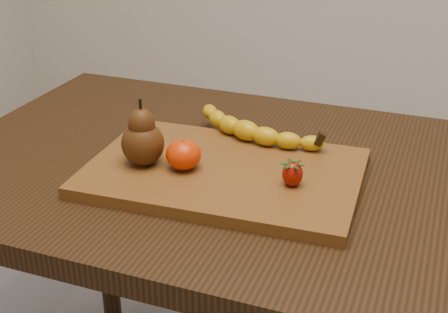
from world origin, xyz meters
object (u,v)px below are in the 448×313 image
at_px(cutting_board, 224,173).
at_px(pear, 142,132).
at_px(table, 219,209).
at_px(mandarin, 184,155).

height_order(cutting_board, pear, pear).
height_order(table, cutting_board, cutting_board).
bearing_deg(pear, cutting_board, 13.89).
xyz_separation_m(cutting_board, mandarin, (-0.06, -0.03, 0.04)).
relative_size(table, cutting_board, 2.22).
height_order(table, mandarin, mandarin).
relative_size(cutting_board, pear, 3.99).
bearing_deg(pear, table, 39.98).
height_order(table, pear, pear).
bearing_deg(cutting_board, mandarin, -159.01).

